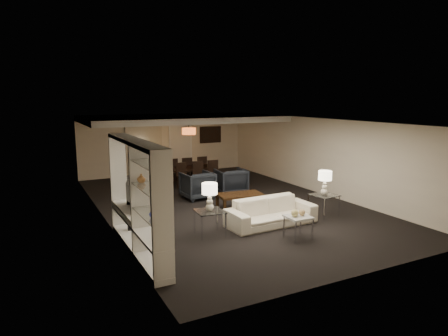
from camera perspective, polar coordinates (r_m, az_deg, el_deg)
The scene contains 35 objects.
floor at distance 12.11m, azimuth 0.00°, elevation -5.13°, with size 11.00×11.00×0.00m, color black.
ceiling at distance 11.70m, azimuth 0.00°, elevation 6.76°, with size 7.00×11.00×0.02m, color silver.
wall_back at distance 16.88m, azimuth -8.50°, elevation 3.43°, with size 7.00×0.02×2.50m, color beige.
wall_front at distance 7.48m, azimuth 19.55°, elevation -5.48°, with size 7.00×0.02×2.50m, color beige.
wall_left at distance 10.74m, azimuth -16.89°, elevation -0.70°, with size 0.02×11.00×2.50m, color beige.
wall_right at distance 13.77m, azimuth 13.11°, elevation 1.77°, with size 0.02×11.00×2.50m, color beige.
ceiling_soffit at distance 14.91m, azimuth -6.15°, elevation 7.04°, with size 7.00×4.00×0.20m, color silver.
curtains at distance 16.55m, azimuth -11.36°, elevation 3.03°, with size 1.50×0.12×2.40m, color beige.
door at distance 17.11m, azimuth -6.22°, elevation 2.89°, with size 0.90×0.05×2.10m, color silver.
painting at distance 17.59m, azimuth -1.96°, elevation 4.78°, with size 0.95×0.04×0.65m, color #142D38.
media_unit at distance 8.31m, azimuth -12.36°, elevation -4.12°, with size 0.38×3.40×2.35m, color white, non-canonical shape.
pendant_light at distance 15.05m, azimuth -5.04°, elevation 5.26°, with size 0.52×0.52×0.24m, color #D8591E.
sofa at distance 10.15m, azimuth 6.75°, elevation -6.25°, with size 2.30×0.90×0.67m, color beige.
coffee_table at distance 11.50m, azimuth 2.31°, elevation -4.80°, with size 1.27×0.74×0.45m, color black, non-canonical shape.
armchair_left at distance 12.67m, azimuth -3.82°, elevation -2.46°, with size 0.92×0.94×0.86m, color black.
armchair_right at distance 13.18m, azimuth 0.99°, elevation -1.95°, with size 0.92×0.94×0.86m, color black.
side_table_left at distance 9.37m, azimuth -2.04°, elevation -7.86°, with size 0.63×0.63×0.59m, color silver, non-canonical shape.
side_table_right at distance 11.17m, azimuth 14.06°, elevation -5.19°, with size 0.63×0.63×0.59m, color white, non-canonical shape.
table_lamp_left at distance 9.19m, azimuth -2.06°, elevation -4.17°, with size 0.36×0.36×0.65m, color beige, non-canonical shape.
table_lamp_right at distance 11.02m, azimuth 14.20°, elevation -2.07°, with size 0.36×0.36×0.65m, color #ECE1C7, non-canonical shape.
marble_table at distance 9.32m, azimuth 10.52°, elevation -8.32°, with size 0.53×0.53×0.53m, color silver, non-canonical shape.
gold_gourd_a at distance 9.16m, azimuth 10.09°, elevation -6.36°, with size 0.17×0.17×0.17m, color #DFCC76.
gold_gourd_b at distance 9.28m, azimuth 11.08°, elevation -6.24°, with size 0.15×0.15×0.15m, color tan.
television at distance 9.05m, azimuth -13.36°, elevation -3.71°, with size 0.14×1.10×0.63m, color black.
vase_blue at distance 7.27m, azimuth -10.08°, elevation -6.39°, with size 0.15×0.15×0.16m, color #2836AE.
vase_amber at distance 7.82m, azimuth -11.73°, elevation -1.45°, with size 0.16×0.16×0.17m, color #AD6F39.
floor_speaker at distance 9.56m, azimuth -13.32°, elevation -6.06°, with size 0.12×0.12×1.13m, color black.
dining_table at distance 14.89m, azimuth -4.53°, elevation -1.06°, with size 1.74×0.97×0.61m, color black.
chair_nl at distance 14.05m, azimuth -5.79°, elevation -1.14°, with size 0.42×0.42×0.91m, color black, non-canonical shape.
chair_nm at distance 14.28m, azimuth -3.54°, elevation -0.93°, with size 0.42×0.42×0.91m, color black, non-canonical shape.
chair_nr at distance 14.52m, azimuth -1.37°, elevation -0.73°, with size 0.42×0.42×0.91m, color black, non-canonical shape.
chair_fl at distance 15.25m, azimuth -7.55°, elevation -0.29°, with size 0.42×0.42×0.91m, color black, non-canonical shape.
chair_fm at distance 15.46m, azimuth -5.46°, elevation -0.10°, with size 0.42×0.42×0.91m, color black, non-canonical shape.
chair_fr at distance 15.68m, azimuth -3.42°, elevation 0.07°, with size 0.42×0.42×0.91m, color black, non-canonical shape.
floor_lamp at distance 16.35m, azimuth -11.83°, elevation 1.23°, with size 0.21×0.21×1.44m, color black, non-canonical shape.
Camera 1 is at (-5.29, -10.42, 3.19)m, focal length 32.00 mm.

